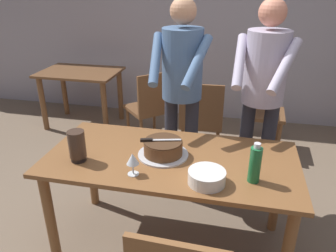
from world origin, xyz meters
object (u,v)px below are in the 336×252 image
(person_cutting_cake, at_px, (182,83))
(water_bottle, at_px, (255,164))
(background_chair_3, at_px, (151,106))
(person_standing_beside, at_px, (263,87))
(background_chair_2, at_px, (258,108))
(plate_stack, at_px, (207,177))
(background_table, at_px, (81,83))
(cake_knife, at_px, (152,140))
(cake_on_platter, at_px, (163,149))
(wine_glass_near, at_px, (133,160))
(hurricane_lamp, at_px, (77,146))
(background_chair_1, at_px, (201,118))
(main_dining_table, at_px, (171,171))

(person_cutting_cake, bearing_deg, water_bottle, -53.73)
(person_cutting_cake, xyz_separation_m, background_chair_3, (-0.52, 0.93, -0.58))
(person_standing_beside, relative_size, background_chair_2, 1.91)
(plate_stack, distance_m, background_table, 2.88)
(cake_knife, bearing_deg, plate_stack, -31.95)
(person_cutting_cake, height_order, background_chair_2, person_cutting_cake)
(water_bottle, relative_size, person_cutting_cake, 0.15)
(water_bottle, distance_m, person_cutting_cake, 1.00)
(plate_stack, bearing_deg, cake_on_platter, 140.87)
(background_table, bearing_deg, water_bottle, -44.21)
(wine_glass_near, xyz_separation_m, background_table, (-1.43, 2.17, -0.28))
(hurricane_lamp, bearing_deg, wine_glass_near, -11.35)
(person_cutting_cake, bearing_deg, wine_glass_near, -98.80)
(person_cutting_cake, height_order, person_standing_beside, same)
(cake_on_platter, relative_size, background_chair_1, 0.38)
(main_dining_table, relative_size, cake_on_platter, 4.92)
(wine_glass_near, relative_size, hurricane_lamp, 0.69)
(plate_stack, bearing_deg, background_chair_1, 98.02)
(cake_knife, distance_m, hurricane_lamp, 0.48)
(cake_on_platter, distance_m, person_cutting_cake, 0.66)
(background_chair_1, distance_m, background_chair_2, 0.73)
(water_bottle, xyz_separation_m, hurricane_lamp, (-1.11, -0.00, -0.01))
(cake_knife, relative_size, person_standing_beside, 0.16)
(cake_knife, distance_m, background_chair_1, 1.37)
(person_standing_beside, relative_size, background_table, 1.72)
(cake_on_platter, distance_m, background_table, 2.47)
(cake_knife, xyz_separation_m, water_bottle, (0.66, -0.16, -0.00))
(background_chair_2, xyz_separation_m, background_chair_3, (-1.21, -0.19, 0.00))
(water_bottle, bearing_deg, plate_stack, -163.15)
(cake_knife, height_order, hurricane_lamp, hurricane_lamp)
(plate_stack, height_order, person_cutting_cake, person_cutting_cake)
(wine_glass_near, bearing_deg, plate_stack, 0.52)
(person_standing_beside, distance_m, background_table, 2.59)
(cake_knife, distance_m, background_table, 2.45)
(background_chair_2, bearing_deg, main_dining_table, -110.20)
(person_standing_beside, bearing_deg, wine_glass_near, -130.29)
(person_standing_beside, bearing_deg, hurricane_lamp, -144.80)
(background_table, bearing_deg, background_chair_2, -4.57)
(plate_stack, bearing_deg, background_chair_3, 114.99)
(plate_stack, height_order, wine_glass_near, wine_glass_near)
(main_dining_table, distance_m, hurricane_lamp, 0.64)
(hurricane_lamp, xyz_separation_m, background_table, (-1.03, 2.09, -0.28))
(cake_on_platter, bearing_deg, background_chair_3, 108.53)
(person_standing_beside, bearing_deg, main_dining_table, -132.15)
(main_dining_table, xyz_separation_m, plate_stack, (0.27, -0.25, 0.15))
(background_table, xyz_separation_m, background_chair_2, (2.25, -0.18, -0.09))
(cake_on_platter, distance_m, cake_knife, 0.10)
(cake_knife, bearing_deg, person_cutting_cake, 82.67)
(cake_on_platter, bearing_deg, background_chair_2, 68.09)
(cake_on_platter, height_order, person_standing_beside, person_standing_beside)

